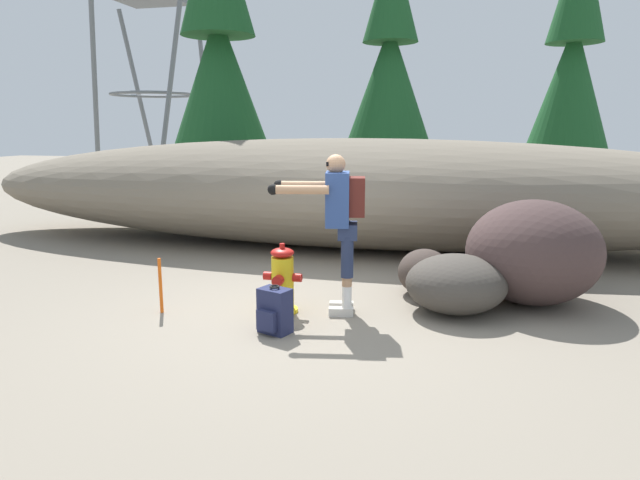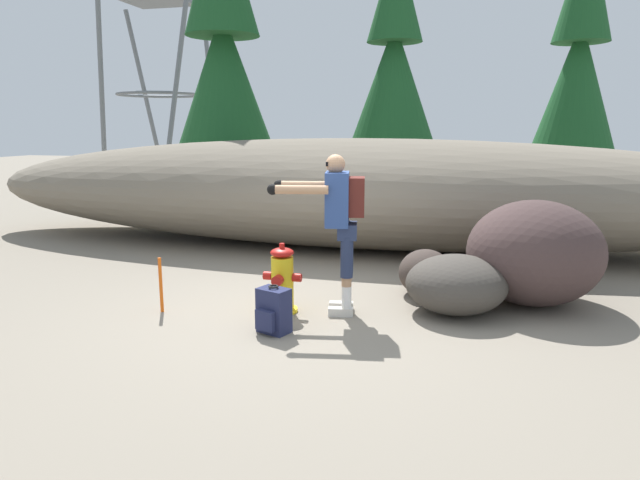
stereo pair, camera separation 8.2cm
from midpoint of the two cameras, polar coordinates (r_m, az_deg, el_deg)
The scene contains 12 objects.
ground_plane at distance 6.13m, azimuth -1.39°, elevation -7.53°, with size 56.00×56.00×0.04m, color gray.
dirt_embankment at distance 9.39m, azimuth 4.57°, elevation 4.79°, with size 13.86×3.20×1.78m, color #756B5B.
fire_hydrant at distance 6.05m, azimuth -3.45°, elevation -4.14°, with size 0.42×0.37×0.76m.
utility_worker at distance 5.86m, azimuth 2.29°, elevation 2.62°, with size 1.02×0.63×1.69m.
spare_backpack at distance 5.50m, azimuth -4.30°, elevation -7.18°, with size 0.35×0.35×0.47m.
boulder_large at distance 6.22m, azimuth 14.02°, elevation -4.36°, with size 1.09×1.04×0.63m, color #443F39.
boulder_mid at distance 6.74m, azimuth 21.21°, elevation -1.20°, with size 1.52×1.48×1.17m, color #443331.
boulder_small at distance 6.82m, azimuth 10.92°, elevation -3.21°, with size 0.70×0.62×0.54m, color #3E332E.
pine_tree_far_left at distance 13.04m, azimuth -9.57°, elevation 17.59°, with size 2.48×2.48×6.78m.
pine_tree_left at distance 12.69m, azimuth 7.70°, elevation 17.59°, with size 1.82×1.82×5.84m.
pine_tree_center at distance 15.21m, azimuth 24.86°, elevation 15.98°, with size 2.03×2.03×6.59m.
survey_stake at distance 6.28m, azimuth -15.46°, elevation -4.41°, with size 0.04×0.04×0.60m, color #E55914.
Camera 2 is at (1.61, -5.57, 1.97)m, focal length 31.61 mm.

